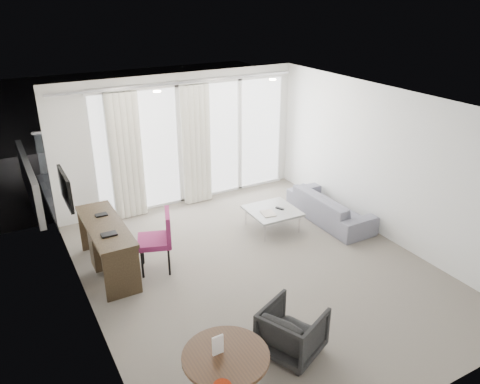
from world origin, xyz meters
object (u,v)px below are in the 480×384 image
desk_chair (154,242)px  coffee_table (272,219)px  desk (108,248)px  round_table (226,382)px  rattan_chair_a (205,153)px  tub_armchair (292,331)px  rattan_chair_b (236,149)px  sofa (330,207)px

desk_chair → coffee_table: bearing=25.1°
desk → round_table: 3.22m
desk → rattan_chair_a: size_ratio=2.35×
tub_armchair → rattan_chair_a: bearing=-40.3°
round_table → rattan_chair_b: 7.40m
rattan_chair_a → tub_armchair: bearing=-118.7°
sofa → rattan_chair_b: size_ratio=2.32×
desk → rattan_chair_a: 4.70m
desk → desk_chair: desk_chair is taller
desk → rattan_chair_b: desk is taller
coffee_table → sofa: bearing=-11.2°
coffee_table → rattan_chair_a: size_ratio=1.18×
desk → tub_armchair: desk is taller
desk_chair → tub_armchair: (0.80, -2.52, -0.18)m
coffee_table → rattan_chair_b: (1.06, 3.32, 0.21)m
desk_chair → coffee_table: desk_chair is taller
rattan_chair_b → coffee_table: bearing=-97.9°
round_table → sofa: round_table is taller
desk → rattan_chair_b: size_ratio=2.14×
desk_chair → rattan_chair_a: desk_chair is taller
rattan_chair_a → coffee_table: bearing=-107.6°
rattan_chair_b → desk: bearing=-131.2°
round_table → desk_chair: bearing=84.9°
rattan_chair_a → desk_chair: bearing=-137.6°
desk → sofa: (4.08, -0.30, -0.13)m
round_table → sofa: (3.70, 2.90, -0.08)m
desk → rattan_chair_b: bearing=39.0°
round_table → desk: bearing=96.8°
coffee_table → rattan_chair_a: 3.50m
desk_chair → desk: bearing=171.6°
round_table → rattan_chair_a: rattan_chair_a is taller
desk → sofa: 4.10m
rattan_chair_b → desk_chair: bearing=-123.4°
coffee_table → rattan_chair_a: rattan_chair_a is taller
rattan_chair_a → rattan_chair_b: 0.78m
rattan_chair_a → rattan_chair_b: size_ratio=0.91×
coffee_table → rattan_chair_b: 3.49m
coffee_table → round_table: bearing=-129.3°
round_table → rattan_chair_a: 7.20m
desk → coffee_table: size_ratio=1.99×
tub_armchair → sofa: size_ratio=0.37×
desk → sofa: bearing=-4.3°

